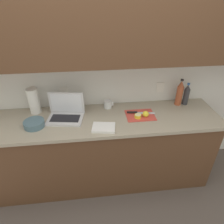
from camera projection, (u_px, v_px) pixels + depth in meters
name	position (u px, v px, depth m)	size (l,w,h in m)	color
ground_plane	(102.00, 177.00, 2.55)	(12.00, 12.00, 0.00)	#564C47
wall_back	(97.00, 48.00, 1.93)	(5.20, 0.38, 2.60)	white
counter_unit	(100.00, 150.00, 2.31)	(2.55, 0.62, 0.89)	brown
laptop	(66.00, 112.00, 2.07)	(0.40, 0.30, 0.26)	silver
cutting_board	(140.00, 115.00, 2.13)	(0.30, 0.23, 0.01)	#D1473D
knife	(136.00, 112.00, 2.15)	(0.30, 0.07, 0.02)	silver
lemon_half_cut	(138.00, 116.00, 2.07)	(0.07, 0.07, 0.04)	yellow
lemon_whole_beside	(146.00, 114.00, 2.08)	(0.07, 0.07, 0.07)	yellow
bottle_green_soda	(180.00, 93.00, 2.26)	(0.07, 0.07, 0.31)	#A34C2D
bottle_oil_tall	(186.00, 95.00, 2.28)	(0.06, 0.06, 0.26)	#333338
measuring_cup	(108.00, 104.00, 2.25)	(0.11, 0.09, 0.09)	silver
bowl_white	(34.00, 124.00, 1.95)	(0.20, 0.20, 0.06)	slate
paper_towel_roll	(34.00, 101.00, 2.12)	(0.12, 0.12, 0.28)	white
dish_towel	(104.00, 128.00, 1.93)	(0.22, 0.16, 0.02)	white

